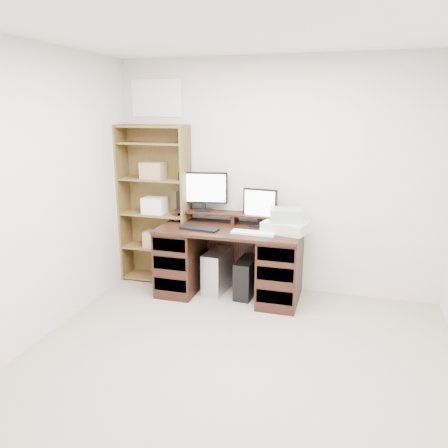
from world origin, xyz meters
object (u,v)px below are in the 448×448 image
at_px(monitor_small, 260,206).
at_px(printer, 286,227).
at_px(monitor_wide, 203,189).
at_px(bookshelf, 155,203).
at_px(tower_black, 246,278).
at_px(desk, 230,261).
at_px(tower_silver, 217,271).

height_order(monitor_small, printer, monitor_small).
relative_size(monitor_wide, bookshelf, 0.30).
bearing_deg(printer, tower_black, -166.15).
distance_m(desk, tower_silver, 0.23).
bearing_deg(monitor_small, monitor_wide, -177.33).
relative_size(tower_silver, bookshelf, 0.26).
bearing_deg(desk, tower_silver, 157.20).
bearing_deg(monitor_small, printer, -19.17).
height_order(desk, tower_silver, desk).
height_order(tower_silver, bookshelf, bookshelf).
xyz_separation_m(printer, tower_black, (-0.41, 0.00, -0.60)).
xyz_separation_m(monitor_wide, monitor_small, (0.65, -0.05, -0.14)).
xyz_separation_m(monitor_wide, printer, (0.95, -0.20, -0.31)).
distance_m(tower_silver, bookshelf, 1.05).
bearing_deg(monitor_wide, tower_black, -30.41).
height_order(tower_black, bookshelf, bookshelf).
bearing_deg(tower_black, bookshelf, 173.95).
relative_size(desk, monitor_small, 3.70).
relative_size(printer, tower_silver, 0.94).
bearing_deg(tower_silver, monitor_small, 18.25).
distance_m(desk, printer, 0.72).
bearing_deg(bookshelf, tower_silver, -10.57).
bearing_deg(monitor_wide, bookshelf, 170.46).
relative_size(monitor_wide, tower_silver, 1.17).
xyz_separation_m(printer, tower_silver, (-0.75, 0.04, -0.57)).
bearing_deg(monitor_wide, monitor_small, -14.88).
xyz_separation_m(monitor_wide, tower_black, (0.55, -0.20, -0.91)).
relative_size(desk, tower_silver, 3.27).
bearing_deg(monitor_small, tower_black, -117.74).
relative_size(monitor_wide, printer, 1.25).
height_order(monitor_wide, bookshelf, bookshelf).
bearing_deg(printer, tower_silver, -169.35).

